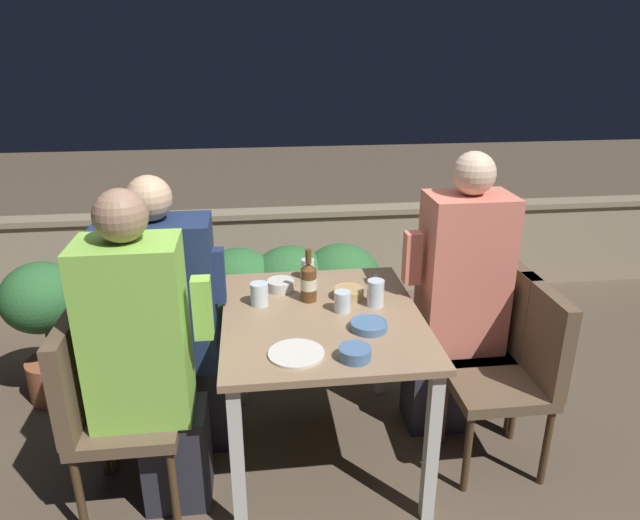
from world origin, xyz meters
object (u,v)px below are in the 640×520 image
object	(u,v)px
beer_bottle	(309,281)
chair_right_near	(519,362)
person_coral_top	(456,297)
person_navy_jumper	(169,321)
chair_left_near	(102,399)
person_green_blouse	(147,358)
chair_left_far	(129,351)
chair_right_far	(490,329)
potted_plant	(45,318)

from	to	relation	value
beer_bottle	chair_right_near	bearing A→B (deg)	-18.24
chair_right_near	person_coral_top	bearing A→B (deg)	122.08
person_navy_jumper	chair_left_near	bearing A→B (deg)	-121.59
person_coral_top	chair_right_near	bearing A→B (deg)	-57.92
chair_left_near	person_green_blouse	bearing A→B (deg)	0.00
chair_left_near	beer_bottle	size ratio (longest dim) A/B	3.49
chair_left_far	beer_bottle	bearing A→B (deg)	-0.99
chair_left_near	person_navy_jumper	size ratio (longest dim) A/B	0.65
chair_left_near	person_green_blouse	size ratio (longest dim) A/B	0.63
chair_left_far	chair_right_far	world-z (taller)	same
person_green_blouse	person_navy_jumper	world-z (taller)	person_green_blouse
chair_left_far	chair_right_near	world-z (taller)	same
chair_left_near	chair_right_far	world-z (taller)	same
beer_bottle	person_coral_top	bearing A→B (deg)	1.08
chair_left_far	chair_right_near	xyz separation A→B (m)	(1.69, -0.30, 0.00)
person_navy_jumper	chair_right_near	size ratio (longest dim) A/B	1.54
potted_plant	chair_right_far	bearing A→B (deg)	-11.79
person_navy_jumper	person_coral_top	bearing A→B (deg)	-0.04
person_coral_top	beer_bottle	world-z (taller)	person_coral_top
chair_right_near	chair_right_far	distance (m)	0.30
chair_right_near	person_coral_top	world-z (taller)	person_coral_top
person_coral_top	beer_bottle	xyz separation A→B (m)	(-0.69, -0.01, 0.12)
chair_right_far	person_green_blouse	bearing A→B (deg)	-166.64
chair_left_far	person_green_blouse	bearing A→B (deg)	-67.17
chair_left_near	person_coral_top	bearing A→B (deg)	13.36
person_navy_jumper	person_green_blouse	bearing A→B (deg)	-95.61
person_green_blouse	person_coral_top	bearing A→B (deg)	15.15
chair_left_near	person_coral_top	distance (m)	1.59
chair_left_far	person_navy_jumper	distance (m)	0.24
chair_right_far	person_navy_jumper	bearing A→B (deg)	179.96
chair_left_far	chair_right_far	bearing A→B (deg)	-0.03
chair_left_near	beer_bottle	world-z (taller)	beer_bottle
chair_right_near	chair_right_far	bearing A→B (deg)	90.38
person_navy_jumper	person_coral_top	size ratio (longest dim) A/B	0.95
person_green_blouse	person_navy_jumper	bearing A→B (deg)	84.39
person_green_blouse	person_navy_jumper	distance (m)	0.37
chair_left_far	person_navy_jumper	world-z (taller)	person_navy_jumper
chair_left_near	beer_bottle	distance (m)	0.96
chair_left_far	potted_plant	xyz separation A→B (m)	(-0.51, 0.46, -0.03)
chair_right_near	beer_bottle	bearing A→B (deg)	161.76
chair_left_far	person_navy_jumper	xyz separation A→B (m)	(0.19, -0.00, 0.14)
person_green_blouse	person_navy_jumper	xyz separation A→B (m)	(0.04, 0.36, -0.03)
chair_left_near	person_green_blouse	world-z (taller)	person_green_blouse
person_navy_jumper	beer_bottle	size ratio (longest dim) A/B	5.38
chair_left_near	chair_right_near	xyz separation A→B (m)	(1.72, 0.06, 0.00)
person_navy_jumper	person_coral_top	distance (m)	1.31
chair_left_near	potted_plant	bearing A→B (deg)	119.81
beer_bottle	potted_plant	distance (m)	1.44
person_coral_top	person_green_blouse	bearing A→B (deg)	-164.85
chair_left_far	person_coral_top	size ratio (longest dim) A/B	0.62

